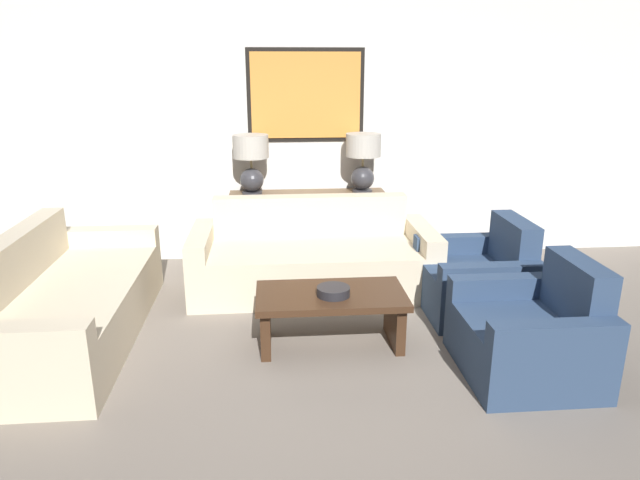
{
  "coord_description": "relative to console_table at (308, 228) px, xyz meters",
  "views": [
    {
      "loc": [
        -0.35,
        -3.52,
        2.01
      ],
      "look_at": [
        0.01,
        0.84,
        0.65
      ],
      "focal_mm": 32.0,
      "sensor_mm": 36.0,
      "label": 1
    }
  ],
  "objects": [
    {
      "name": "decorative_bowl",
      "position": [
        0.06,
        -1.9,
        0.07
      ],
      "size": [
        0.24,
        0.24,
        0.06
      ],
      "color": "#232328",
      "rests_on": "coffee_table"
    },
    {
      "name": "console_table",
      "position": [
        0.0,
        0.0,
        0.0
      ],
      "size": [
        1.59,
        0.38,
        0.75
      ],
      "color": "brown",
      "rests_on": "ground_plane"
    },
    {
      "name": "armchair_near_camera",
      "position": [
        1.34,
        -2.36,
        -0.1
      ],
      "size": [
        0.82,
        0.91,
        0.79
      ],
      "color": "navy",
      "rests_on": "ground_plane"
    },
    {
      "name": "couch_by_back_wall",
      "position": [
        0.0,
        -0.73,
        -0.1
      ],
      "size": [
        2.19,
        0.94,
        0.81
      ],
      "color": "beige",
      "rests_on": "ground_plane"
    },
    {
      "name": "coffee_table",
      "position": [
        0.05,
        -1.85,
        -0.07
      ],
      "size": [
        1.09,
        0.59,
        0.41
      ],
      "color": "#3D2616",
      "rests_on": "ground_plane"
    },
    {
      "name": "couch_by_side",
      "position": [
        -1.94,
        -1.59,
        -0.1
      ],
      "size": [
        0.94,
        2.19,
        0.81
      ],
      "color": "beige",
      "rests_on": "ground_plane"
    },
    {
      "name": "back_wall",
      "position": [
        0.0,
        0.27,
        0.96
      ],
      "size": [
        8.52,
        0.12,
        2.65
      ],
      "color": "silver",
      "rests_on": "ground_plane"
    },
    {
      "name": "armchair_near_back_wall",
      "position": [
        1.34,
        -1.34,
        -0.1
      ],
      "size": [
        0.82,
        0.91,
        0.79
      ],
      "color": "navy",
      "rests_on": "ground_plane"
    },
    {
      "name": "ground_plane",
      "position": [
        0.0,
        -2.15,
        -0.37
      ],
      "size": [
        20.0,
        20.0,
        0.0
      ],
      "primitive_type": "plane",
      "color": "slate"
    },
    {
      "name": "table_lamp_left",
      "position": [
        -0.56,
        0.0,
        0.74
      ],
      "size": [
        0.35,
        0.35,
        0.59
      ],
      "color": "#333338",
      "rests_on": "console_table"
    },
    {
      "name": "table_lamp_right",
      "position": [
        0.56,
        0.0,
        0.74
      ],
      "size": [
        0.35,
        0.35,
        0.59
      ],
      "color": "#333338",
      "rests_on": "console_table"
    }
  ]
}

